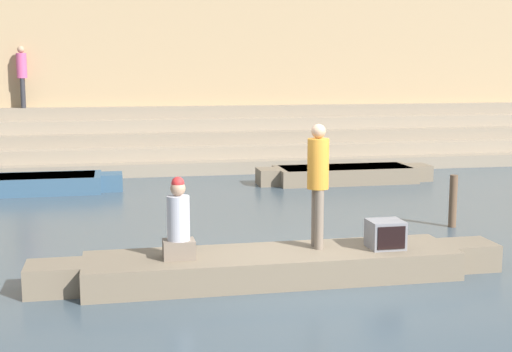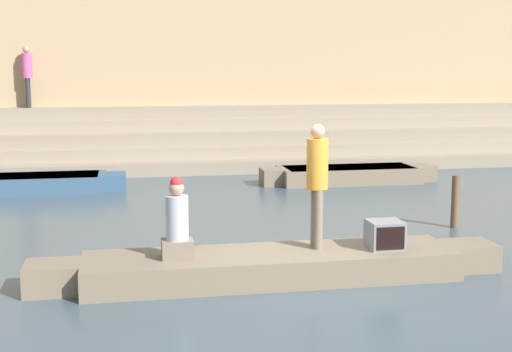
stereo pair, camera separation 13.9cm
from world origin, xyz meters
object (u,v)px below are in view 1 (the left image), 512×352
object	(u,v)px
person_rowing	(178,225)
mooring_post	(453,201)
person_standing	(318,176)
person_on_steps	(22,72)
rowboat_main	(273,265)
tv_set	(386,234)
moored_boat_distant	(345,174)
moored_boat_shore	(23,184)

from	to	relation	value
person_rowing	mooring_post	xyz separation A→B (m)	(5.33, 2.61, -0.37)
person_standing	person_on_steps	distance (m)	13.38
person_standing	rowboat_main	bearing A→B (deg)	-170.30
person_rowing	tv_set	distance (m)	2.96
person_rowing	moored_boat_distant	world-z (taller)	person_rowing
person_standing	person_on_steps	xyz separation A→B (m)	(-5.36, 12.18, 1.38)
rowboat_main	tv_set	size ratio (longest dim) A/B	13.77
person_rowing	moored_boat_distant	xyz separation A→B (m)	(5.02, 7.94, -0.64)
person_rowing	moored_boat_shore	bearing A→B (deg)	104.59
rowboat_main	moored_boat_distant	bearing A→B (deg)	65.44
moored_boat_shore	rowboat_main	bearing A→B (deg)	-66.37
person_standing	moored_boat_distant	world-z (taller)	person_standing
rowboat_main	person_on_steps	bearing A→B (deg)	111.31
person_rowing	person_standing	bearing A→B (deg)	-0.68
person_rowing	person_on_steps	bearing A→B (deg)	99.46
moored_boat_shore	person_on_steps	bearing A→B (deg)	90.62
person_rowing	person_on_steps	xyz separation A→B (m)	(-3.36, 12.36, 1.96)
person_standing	moored_boat_shore	bearing A→B (deg)	120.96
person_rowing	mooring_post	world-z (taller)	person_rowing
rowboat_main	tv_set	xyz separation A→B (m)	(1.63, -0.09, 0.38)
rowboat_main	person_standing	size ratio (longest dim) A/B	3.76
rowboat_main	mooring_post	distance (m)	4.78
person_standing	moored_boat_distant	size ratio (longest dim) A/B	0.39
person_standing	person_rowing	world-z (taller)	person_standing
person_rowing	moored_boat_shore	distance (m)	8.52
mooring_post	person_on_steps	distance (m)	13.27
moored_boat_shore	moored_boat_distant	distance (m)	7.97
mooring_post	person_on_steps	size ratio (longest dim) A/B	0.55
moored_boat_distant	mooring_post	bearing A→B (deg)	-82.27
rowboat_main	moored_boat_shore	distance (m)	9.00
person_on_steps	rowboat_main	bearing A→B (deg)	-151.18
moored_boat_shore	person_on_steps	distance (m)	5.12
rowboat_main	person_standing	world-z (taller)	person_standing
person_standing	moored_boat_distant	xyz separation A→B (m)	(3.02, 7.77, -1.21)
moored_boat_distant	mooring_post	distance (m)	5.35
person_standing	moored_boat_distant	bearing A→B (deg)	67.29
tv_set	moored_boat_distant	world-z (taller)	tv_set
moored_boat_distant	rowboat_main	bearing A→B (deg)	-110.78
person_rowing	mooring_post	bearing A→B (deg)	20.36
person_rowing	moored_boat_shore	size ratio (longest dim) A/B	0.24
moored_boat_shore	person_rowing	bearing A→B (deg)	-74.36
person_rowing	person_on_steps	world-z (taller)	person_on_steps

